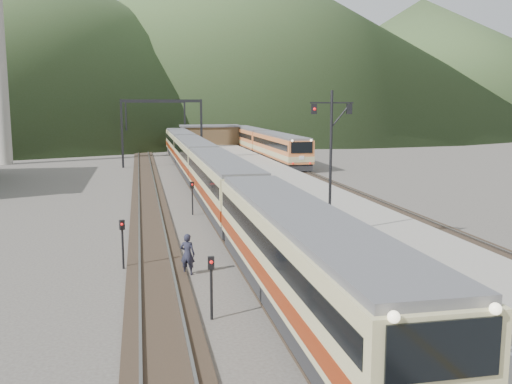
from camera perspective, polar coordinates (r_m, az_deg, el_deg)
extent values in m
plane|color=#47423D|center=(16.48, 10.03, -18.32)|extent=(400.00, 400.00, 0.00)
cube|color=black|center=(54.38, -5.60, 0.94)|extent=(2.60, 200.00, 0.12)
cube|color=slate|center=(54.30, -6.36, 1.02)|extent=(0.10, 200.00, 0.14)
cube|color=slate|center=(54.44, -4.85, 1.07)|extent=(0.10, 200.00, 0.14)
cube|color=black|center=(54.10, -10.88, 0.78)|extent=(2.60, 200.00, 0.12)
cube|color=slate|center=(54.08, -11.64, 0.87)|extent=(0.10, 200.00, 0.14)
cube|color=slate|center=(54.10, -10.12, 0.91)|extent=(0.10, 200.00, 0.14)
cube|color=black|center=(56.72, 6.03, 1.26)|extent=(2.60, 200.00, 0.12)
cube|color=slate|center=(56.50, 5.34, 1.34)|extent=(0.10, 200.00, 0.14)
cube|color=slate|center=(56.93, 6.72, 1.38)|extent=(0.10, 200.00, 0.14)
cube|color=gray|center=(53.24, 0.62, 1.29)|extent=(8.00, 100.00, 1.00)
cube|color=black|center=(68.70, -13.25, 5.69)|extent=(0.25, 0.25, 8.00)
cube|color=black|center=(69.07, -5.48, 5.90)|extent=(0.25, 0.25, 8.00)
cube|color=black|center=(68.64, -9.43, 8.98)|extent=(9.30, 0.22, 0.35)
cube|color=black|center=(93.67, -12.84, 6.48)|extent=(0.25, 0.25, 8.00)
cube|color=black|center=(93.94, -7.13, 6.64)|extent=(0.25, 0.25, 8.00)
cube|color=black|center=(93.62, -10.05, 8.89)|extent=(9.30, 0.22, 0.35)
cube|color=brown|center=(92.40, -4.65, 5.65)|extent=(9.00, 4.00, 2.80)
cube|color=slate|center=(92.33, -4.66, 6.61)|extent=(9.40, 4.40, 0.30)
cone|color=#384F25|center=(207.70, -21.78, 14.44)|extent=(180.00, 180.00, 60.00)
cone|color=#384F25|center=(247.99, -3.38, 15.77)|extent=(220.00, 220.00, 75.00)
cone|color=#384F25|center=(252.29, 16.10, 12.47)|extent=(160.00, 160.00, 50.00)
cube|color=tan|center=(20.68, 4.49, -6.55)|extent=(2.91, 19.58, 3.56)
cube|color=tan|center=(40.00, -3.48, 0.95)|extent=(2.91, 19.58, 3.56)
cube|color=tan|center=(59.83, -6.21, 3.53)|extent=(2.91, 19.58, 3.56)
cube|color=tan|center=(79.78, -7.59, 4.82)|extent=(2.91, 19.58, 3.56)
cube|color=#D6753C|center=(70.90, 2.38, 4.39)|extent=(2.91, 19.55, 3.55)
cube|color=#D6753C|center=(90.44, -0.69, 5.36)|extent=(2.91, 19.55, 3.55)
cylinder|color=black|center=(28.54, 7.47, 2.88)|extent=(0.14, 0.14, 7.12)
cube|color=black|center=(28.39, 7.59, 8.84)|extent=(2.20, 0.12, 0.07)
cube|color=black|center=(28.13, 5.82, 8.26)|extent=(0.25, 0.19, 0.50)
cube|color=black|center=(28.68, 9.31, 8.20)|extent=(0.25, 0.19, 0.50)
cylinder|color=black|center=(20.17, -4.48, -9.94)|extent=(0.10, 0.10, 2.00)
cube|color=black|center=(19.86, -4.52, -7.07)|extent=(0.22, 0.17, 0.45)
cylinder|color=black|center=(38.83, -6.38, -0.84)|extent=(0.10, 0.10, 2.00)
cube|color=black|center=(38.66, -6.41, 0.70)|extent=(0.26, 0.23, 0.45)
cylinder|color=black|center=(26.78, -13.18, -5.42)|extent=(0.10, 0.10, 2.00)
cube|color=black|center=(26.54, -13.26, -3.22)|extent=(0.26, 0.23, 0.45)
imported|color=#202130|center=(25.43, -6.86, -6.18)|extent=(0.80, 0.69, 1.85)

